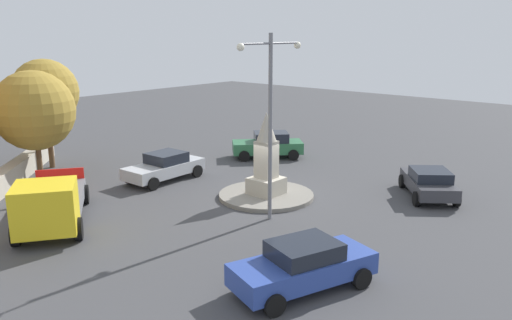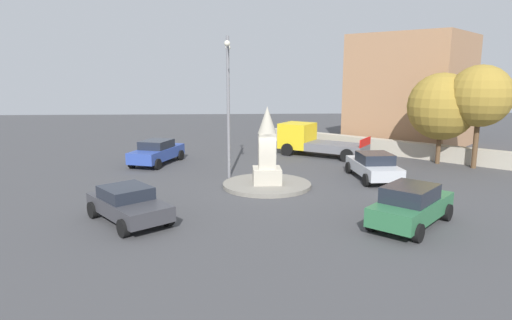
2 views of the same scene
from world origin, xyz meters
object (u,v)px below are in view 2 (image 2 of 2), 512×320
(tree_mid_cluster, at_px, (480,96))
(truck_yellow_parked_left, at_px, (312,140))
(car_blue_far_side, at_px, (157,152))
(monument, at_px, (267,151))
(car_green_parked_right, at_px, (411,205))
(streetlamp, at_px, (228,93))
(car_silver_near_island, at_px, (374,166))
(tree_near_wall, at_px, (442,107))
(corner_building, at_px, (411,91))
(car_dark_grey_approaching, at_px, (128,204))

(tree_mid_cluster, bearing_deg, truck_yellow_parked_left, -118.11)
(truck_yellow_parked_left, bearing_deg, car_blue_far_side, -76.33)
(monument, xyz_separation_m, car_green_parked_right, (5.96, 4.78, -0.97))
(streetlamp, bearing_deg, car_silver_near_island, 83.83)
(tree_near_wall, bearing_deg, tree_mid_cluster, 46.34)
(tree_mid_cluster, bearing_deg, monument, -73.52)
(corner_building, relative_size, tree_near_wall, 1.51)
(streetlamp, height_order, tree_near_wall, streetlamp)
(car_dark_grey_approaching, xyz_separation_m, car_green_parked_right, (1.03, 10.35, 0.10))
(streetlamp, height_order, car_dark_grey_approaching, streetlamp)
(tree_mid_cluster, bearing_deg, car_dark_grey_approaching, -64.48)
(car_blue_far_side, distance_m, car_dark_grey_approaching, 10.87)
(monument, relative_size, car_dark_grey_approaching, 0.92)
(truck_yellow_parked_left, bearing_deg, car_dark_grey_approaching, -35.01)
(car_dark_grey_approaching, height_order, truck_yellow_parked_left, truck_yellow_parked_left)
(car_silver_near_island, height_order, tree_near_wall, tree_near_wall)
(corner_building, height_order, tree_mid_cluster, corner_building)
(monument, distance_m, corner_building, 17.66)
(car_blue_far_side, bearing_deg, truck_yellow_parked_left, 103.67)
(streetlamp, distance_m, truck_yellow_parked_left, 9.14)
(car_dark_grey_approaching, height_order, tree_near_wall, tree_near_wall)
(car_dark_grey_approaching, distance_m, tree_near_wall, 19.57)
(tree_near_wall, distance_m, tree_mid_cluster, 2.19)
(streetlamp, relative_size, car_blue_far_side, 1.58)
(car_blue_far_side, distance_m, corner_building, 19.88)
(car_blue_far_side, height_order, corner_building, corner_building)
(monument, bearing_deg, corner_building, 136.34)
(car_blue_far_side, relative_size, truck_yellow_parked_left, 0.77)
(car_silver_near_island, relative_size, tree_mid_cluster, 0.71)
(car_silver_near_island, bearing_deg, car_green_parked_right, -7.30)
(car_silver_near_island, height_order, tree_mid_cluster, tree_mid_cluster)
(streetlamp, distance_m, corner_building, 17.53)
(streetlamp, distance_m, car_silver_near_island, 8.49)
(monument, height_order, streetlamp, streetlamp)
(corner_building, bearing_deg, tree_near_wall, -8.29)
(tree_near_wall, height_order, tree_mid_cluster, tree_mid_cluster)
(corner_building, bearing_deg, car_dark_grey_approaching, -45.11)
(monument, height_order, car_blue_far_side, monument)
(monument, distance_m, tree_mid_cluster, 13.24)
(corner_building, bearing_deg, monument, -43.66)
(car_silver_near_island, distance_m, tree_mid_cluster, 8.01)
(car_green_parked_right, distance_m, truck_yellow_parked_left, 14.36)
(car_dark_grey_approaching, distance_m, car_green_parked_right, 10.40)
(car_green_parked_right, bearing_deg, tree_mid_cluster, 141.41)
(streetlamp, bearing_deg, monument, 42.53)
(monument, relative_size, tree_near_wall, 0.68)
(car_silver_near_island, bearing_deg, car_blue_far_side, -111.35)
(monument, relative_size, corner_building, 0.45)
(car_green_parked_right, height_order, corner_building, corner_building)
(streetlamp, bearing_deg, car_dark_grey_approaching, -28.00)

